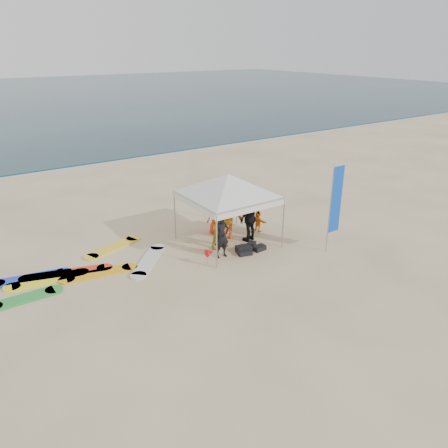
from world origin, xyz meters
TOP-DOWN VIEW (x-y plane):
  - ground at (0.00, 0.00)m, footprint 120.00×120.00m
  - shoreline_foam at (0.00, 18.20)m, footprint 160.00×1.20m
  - person_black_a at (0.23, 2.51)m, footprint 0.60×0.41m
  - person_yellow at (0.66, 3.12)m, footprint 0.88×0.68m
  - person_orange_a at (1.32, 3.75)m, footprint 1.44×1.17m
  - person_black_b at (1.92, 3.08)m, footprint 1.20×0.74m
  - person_orange_b at (1.24, 4.45)m, footprint 0.85×0.63m
  - person_seated at (2.74, 3.61)m, footprint 0.30×0.81m
  - canopy_tent at (1.08, 3.36)m, footprint 4.15×4.15m
  - feather_flag at (3.87, 0.69)m, footprint 0.56×0.04m
  - marker_pennant at (-0.48, 2.18)m, footprint 0.28×0.28m
  - gear_pile at (1.28, 2.32)m, footprint 1.18×0.79m
  - surfboard_spread at (-4.38, 4.20)m, footprint 5.93×3.30m

SIDE VIEW (x-z plane):
  - ground at x=0.00m, z-range 0.00..0.00m
  - shoreline_foam at x=0.00m, z-range 0.00..0.01m
  - surfboard_spread at x=-4.38m, z-range 0.00..0.07m
  - gear_pile at x=1.28m, z-range -0.01..0.21m
  - person_seated at x=2.74m, z-range 0.00..0.86m
  - marker_pennant at x=-0.48m, z-range 0.18..0.81m
  - person_orange_b at x=1.24m, z-range 0.00..1.57m
  - person_black_a at x=0.23m, z-range 0.00..1.60m
  - person_yellow at x=0.66m, z-range 0.00..1.80m
  - person_black_b at x=1.92m, z-range 0.00..1.91m
  - person_orange_a at x=1.32m, z-range 0.00..1.94m
  - feather_flag at x=3.87m, z-range 0.29..3.57m
  - canopy_tent at x=1.08m, z-range 1.16..4.30m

